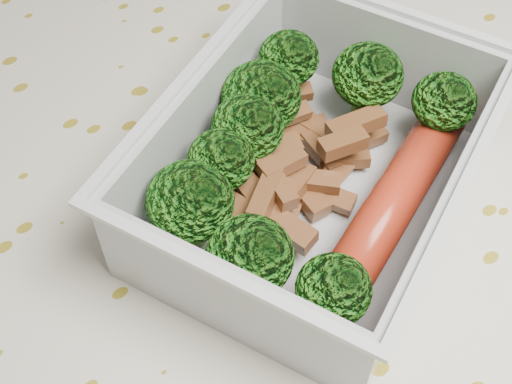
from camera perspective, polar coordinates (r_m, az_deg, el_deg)
dining_table at (r=0.46m, az=1.19°, el=-9.01°), size 1.40×0.90×0.75m
tablecloth at (r=0.41m, az=1.31°, el=-5.80°), size 1.46×0.96×0.19m
lunch_container at (r=0.37m, az=4.69°, el=1.22°), size 0.24×0.21×0.07m
broccoli_florets at (r=0.36m, az=2.11°, el=3.46°), size 0.18×0.16×0.05m
meat_pile at (r=0.38m, az=3.26°, el=1.66°), size 0.12×0.10×0.03m
sausage at (r=0.37m, az=10.79°, el=-0.98°), size 0.15×0.08×0.03m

